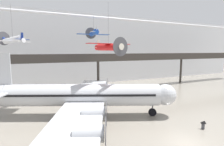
{
  "coord_description": "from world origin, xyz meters",
  "views": [
    {
      "loc": [
        -16.22,
        -14.12,
        10.91
      ],
      "look_at": [
        -4.5,
        11.37,
        7.3
      ],
      "focal_mm": 28.0,
      "sensor_mm": 36.0,
      "label": 1
    }
  ],
  "objects_px": {
    "suspended_plane_blue_trainer": "(94,33)",
    "suspended_plane_white_twin": "(13,40)",
    "suspended_plane_red_highwing": "(108,47)",
    "airliner_silver_main": "(80,95)",
    "info_sign_pedestal": "(203,126)"
  },
  "relations": [
    {
      "from": "suspended_plane_red_highwing",
      "to": "suspended_plane_white_twin",
      "type": "height_order",
      "value": "suspended_plane_white_twin"
    },
    {
      "from": "suspended_plane_blue_trainer",
      "to": "suspended_plane_white_twin",
      "type": "xyz_separation_m",
      "value": [
        -16.65,
        -5.09,
        -2.31
      ]
    },
    {
      "from": "airliner_silver_main",
      "to": "suspended_plane_blue_trainer",
      "type": "distance_m",
      "value": 18.68
    },
    {
      "from": "airliner_silver_main",
      "to": "suspended_plane_red_highwing",
      "type": "distance_m",
      "value": 9.45
    },
    {
      "from": "suspended_plane_white_twin",
      "to": "info_sign_pedestal",
      "type": "xyz_separation_m",
      "value": [
        24.13,
        -19.71,
        -12.33
      ]
    },
    {
      "from": "suspended_plane_red_highwing",
      "to": "airliner_silver_main",
      "type": "bearing_deg",
      "value": -103.33
    },
    {
      "from": "suspended_plane_blue_trainer",
      "to": "airliner_silver_main",
      "type": "bearing_deg",
      "value": 156.86
    },
    {
      "from": "airliner_silver_main",
      "to": "suspended_plane_blue_trainer",
      "type": "relative_size",
      "value": 4.48
    },
    {
      "from": "suspended_plane_white_twin",
      "to": "info_sign_pedestal",
      "type": "height_order",
      "value": "suspended_plane_white_twin"
    },
    {
      "from": "info_sign_pedestal",
      "to": "suspended_plane_red_highwing",
      "type": "bearing_deg",
      "value": 106.35
    },
    {
      "from": "airliner_silver_main",
      "to": "suspended_plane_blue_trainer",
      "type": "height_order",
      "value": "suspended_plane_blue_trainer"
    },
    {
      "from": "airliner_silver_main",
      "to": "suspended_plane_white_twin",
      "type": "bearing_deg",
      "value": 164.62
    },
    {
      "from": "suspended_plane_red_highwing",
      "to": "suspended_plane_blue_trainer",
      "type": "xyz_separation_m",
      "value": [
        1.79,
        12.94,
        3.55
      ]
    },
    {
      "from": "suspended_plane_white_twin",
      "to": "suspended_plane_blue_trainer",
      "type": "bearing_deg",
      "value": -112.16
    },
    {
      "from": "suspended_plane_red_highwing",
      "to": "suspended_plane_blue_trainer",
      "type": "height_order",
      "value": "suspended_plane_blue_trainer"
    }
  ]
}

